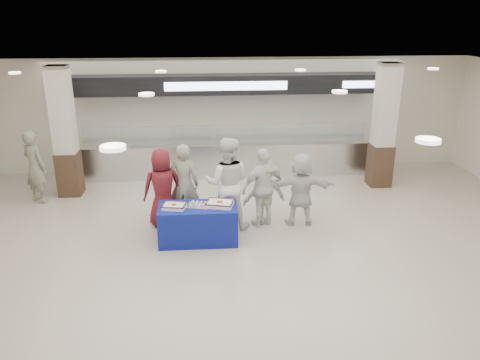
{
  "coord_description": "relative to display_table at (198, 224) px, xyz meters",
  "views": [
    {
      "loc": [
        -0.69,
        -7.22,
        4.33
      ],
      "look_at": [
        0.07,
        1.6,
        1.17
      ],
      "focal_mm": 35.0,
      "sensor_mm": 36.0,
      "label": 1
    }
  ],
  "objects": [
    {
      "name": "soldier_bg",
      "position": [
        -3.86,
        2.45,
        0.51
      ],
      "size": [
        0.77,
        0.71,
        1.77
      ],
      "primitive_type": "imported",
      "rotation": [
        0.0,
        0.0,
        2.55
      ],
      "color": "gray",
      "rests_on": "ground"
    },
    {
      "name": "ground",
      "position": [
        0.8,
        -1.31,
        -0.38
      ],
      "size": [
        14.0,
        14.0,
        0.0
      ],
      "primitive_type": "plane",
      "color": "beige",
      "rests_on": "ground"
    },
    {
      "name": "civilian_white",
      "position": [
        2.19,
        0.64,
        0.43
      ],
      "size": [
        1.51,
        0.55,
        1.6
      ],
      "primitive_type": "imported",
      "rotation": [
        0.0,
        0.0,
        3.09
      ],
      "color": "silver",
      "rests_on": "ground"
    },
    {
      "name": "sheet_cake_right",
      "position": [
        0.44,
        -0.01,
        0.43
      ],
      "size": [
        0.6,
        0.52,
        0.1
      ],
      "color": "white",
      "rests_on": "display_table"
    },
    {
      "name": "display_table",
      "position": [
        0.0,
        0.0,
        0.0
      ],
      "size": [
        1.56,
        0.79,
        0.75
      ],
      "primitive_type": "cube",
      "rotation": [
        0.0,
        0.0,
        -0.01
      ],
      "color": "navy",
      "rests_on": "ground"
    },
    {
      "name": "column_left",
      "position": [
        -3.2,
        2.89,
        1.15
      ],
      "size": [
        0.55,
        0.55,
        3.2
      ],
      "color": "#342317",
      "rests_on": "ground"
    },
    {
      "name": "sheet_cake_left",
      "position": [
        -0.45,
        -0.04,
        0.42
      ],
      "size": [
        0.49,
        0.41,
        0.09
      ],
      "color": "white",
      "rests_on": "display_table"
    },
    {
      "name": "column_right",
      "position": [
        4.8,
        2.89,
        1.15
      ],
      "size": [
        0.55,
        0.55,
        3.2
      ],
      "color": "#342317",
      "rests_on": "ground"
    },
    {
      "name": "chef_tall",
      "position": [
        0.62,
        0.64,
        0.61
      ],
      "size": [
        1.05,
        0.88,
        1.97
      ],
      "primitive_type": "imported",
      "rotation": [
        0.0,
        0.0,
        3.0
      ],
      "color": "white",
      "rests_on": "ground"
    },
    {
      "name": "soldier_b",
      "position": [
        1.43,
        0.73,
        0.35
      ],
      "size": [
        1.04,
        0.74,
        1.45
      ],
      "primitive_type": "imported",
      "rotation": [
        0.0,
        0.0,
        3.38
      ],
      "color": "gray",
      "rests_on": "ground"
    },
    {
      "name": "chef_short",
      "position": [
        1.39,
        0.64,
        0.48
      ],
      "size": [
        1.09,
        0.78,
        1.72
      ],
      "primitive_type": "imported",
      "rotation": [
        0.0,
        0.0,
        3.55
      ],
      "color": "white",
      "rests_on": "ground"
    },
    {
      "name": "serving_line",
      "position": [
        0.8,
        4.09,
        0.78
      ],
      "size": [
        8.7,
        0.85,
        2.8
      ],
      "color": "silver",
      "rests_on": "ground"
    },
    {
      "name": "cupcake_tray",
      "position": [
        0.01,
        0.01,
        0.41
      ],
      "size": [
        0.51,
        0.43,
        0.07
      ],
      "color": "#ADADB2",
      "rests_on": "display_table"
    },
    {
      "name": "soldier_a",
      "position": [
        -0.29,
        0.93,
        0.51
      ],
      "size": [
        0.71,
        0.53,
        1.77
      ],
      "primitive_type": "imported",
      "rotation": [
        0.0,
        0.0,
        2.97
      ],
      "color": "gray",
      "rests_on": "ground"
    },
    {
      "name": "civilian_maroon",
      "position": [
        -0.73,
        0.83,
        0.48
      ],
      "size": [
        0.92,
        0.68,
        1.7
      ],
      "primitive_type": "imported",
      "rotation": [
        0.0,
        0.0,
        3.32
      ],
      "color": "maroon",
      "rests_on": "ground"
    }
  ]
}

